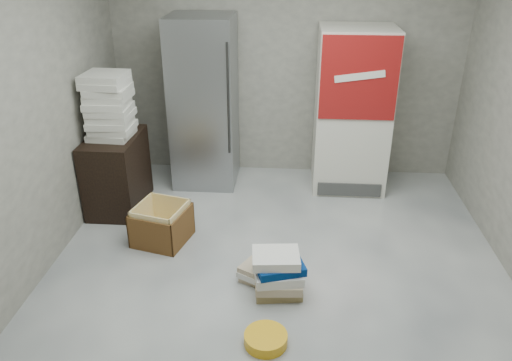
{
  "coord_description": "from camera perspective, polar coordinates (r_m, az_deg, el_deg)",
  "views": [
    {
      "loc": [
        0.09,
        -3.23,
        2.63
      ],
      "look_at": [
        -0.21,
        0.7,
        0.7
      ],
      "focal_mm": 35.0,
      "sensor_mm": 36.0,
      "label": 1
    }
  ],
  "objects": [
    {
      "name": "coke_cooler",
      "position": [
        5.66,
        10.93,
        7.87
      ],
      "size": [
        0.8,
        0.73,
        1.8
      ],
      "color": "silver",
      "rests_on": "ground"
    },
    {
      "name": "wood_shelf",
      "position": [
        5.45,
        -15.6,
        0.91
      ],
      "size": [
        0.5,
        0.8,
        0.8
      ],
      "primitive_type": "cube",
      "color": "black",
      "rests_on": "ground"
    },
    {
      "name": "room_shell",
      "position": [
        3.33,
        2.73,
        11.63
      ],
      "size": [
        4.04,
        5.04,
        2.82
      ],
      "color": "#9F9C8F",
      "rests_on": "ground"
    },
    {
      "name": "supply_box_stack",
      "position": [
        5.19,
        -16.45,
        8.18
      ],
      "size": [
        0.44,
        0.44,
        0.65
      ],
      "color": "white",
      "rests_on": "wood_shelf"
    },
    {
      "name": "ground",
      "position": [
        4.16,
        2.2,
        -13.1
      ],
      "size": [
        5.0,
        5.0,
        0.0
      ],
      "primitive_type": "plane",
      "color": "silver",
      "rests_on": "ground"
    },
    {
      "name": "steel_fridge",
      "position": [
        5.7,
        -5.93,
        8.81
      ],
      "size": [
        0.7,
        0.72,
        1.9
      ],
      "color": "#A5A8AD",
      "rests_on": "ground"
    },
    {
      "name": "cardboard_box",
      "position": [
        4.84,
        -10.71,
        -5.14
      ],
      "size": [
        0.57,
        0.57,
        0.38
      ],
      "rotation": [
        0.0,
        0.0,
        -0.26
      ],
      "color": "gold",
      "rests_on": "ground"
    },
    {
      "name": "phonebook_stack_side",
      "position": [
        4.28,
        0.65,
        -10.55
      ],
      "size": [
        0.42,
        0.4,
        0.15
      ],
      "rotation": [
        0.0,
        0.0,
        -0.39
      ],
      "color": "tan",
      "rests_on": "ground"
    },
    {
      "name": "phonebook_stack_main",
      "position": [
        4.08,
        2.53,
        -10.62
      ],
      "size": [
        0.45,
        0.39,
        0.38
      ],
      "rotation": [
        0.0,
        0.0,
        0.17
      ],
      "color": "olive",
      "rests_on": "ground"
    },
    {
      "name": "bucket_lid",
      "position": [
        3.74,
        1.12,
        -17.66
      ],
      "size": [
        0.38,
        0.38,
        0.08
      ],
      "primitive_type": "cylinder",
      "rotation": [
        0.0,
        0.0,
        -0.26
      ],
      "color": "#F1AD18",
      "rests_on": "ground"
    }
  ]
}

